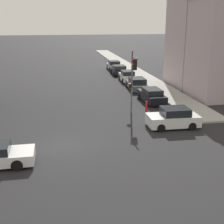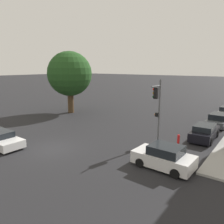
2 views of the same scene
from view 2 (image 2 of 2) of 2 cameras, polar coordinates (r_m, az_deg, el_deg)
ground_plane at (r=18.43m, az=-15.36°, el=-9.24°), size 300.00×300.00×0.00m
street_tree at (r=31.32m, az=-11.01°, el=9.72°), size 6.16×6.16×8.59m
traffic_signal at (r=18.24m, az=11.72°, el=2.19°), size 0.59×1.78×5.47m
crossing_car_0 at (r=14.86m, az=13.42°, el=-11.40°), size 3.93×2.14×1.52m
parked_car_0 at (r=21.50m, az=23.02°, el=-4.87°), size 1.94×4.48×1.40m
parked_car_1 at (r=27.08m, az=26.15°, el=-1.86°), size 2.16×4.64×1.40m
fire_hydrant at (r=19.30m, az=16.96°, el=-6.83°), size 0.22×0.22×0.92m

